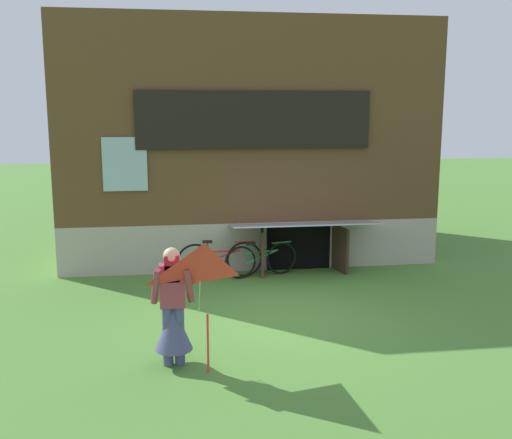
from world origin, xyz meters
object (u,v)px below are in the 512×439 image
bicycle_green (261,259)px  bicycle_red (220,260)px  person (173,316)px  kite (205,277)px

bicycle_green → bicycle_red: (-0.87, -0.02, 0.03)m
bicycle_red → person: bearing=-106.8°
bicycle_red → kite: bearing=-100.5°
bicycle_red → bicycle_green: bearing=-2.2°
kite → bicycle_green: (1.45, 4.74, -1.03)m
kite → bicycle_red: kite is taller
kite → bicycle_green: size_ratio=1.09×
bicycle_green → kite: bearing=-121.9°
kite → bicycle_green: bearing=73.0°
person → bicycle_red: (0.99, 4.21, -0.31)m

